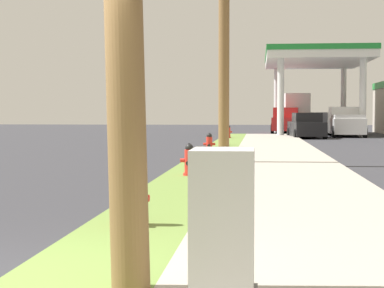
# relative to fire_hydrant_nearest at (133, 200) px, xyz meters

# --- Properties ---
(grass_verge) EXTENTS (1.40, 80.00, 0.12)m
(grass_verge) POSITION_rel_fire_hydrant_nearest_xyz_m (0.05, -2.85, -0.39)
(grass_verge) COLOR olive
(grass_verge) RESTS_ON ground
(fire_hydrant_nearest) EXTENTS (0.42, 0.38, 0.74)m
(fire_hydrant_nearest) POSITION_rel_fire_hydrant_nearest_xyz_m (0.00, 0.00, 0.00)
(fire_hydrant_nearest) COLOR red
(fire_hydrant_nearest) RESTS_ON grass_verge
(fire_hydrant_second) EXTENTS (0.42, 0.38, 0.74)m
(fire_hydrant_second) POSITION_rel_fire_hydrant_nearest_xyz_m (0.01, 6.72, 0.00)
(fire_hydrant_second) COLOR red
(fire_hydrant_second) RESTS_ON grass_verge
(fire_hydrant_third) EXTENTS (0.42, 0.37, 0.74)m
(fire_hydrant_third) POSITION_rel_fire_hydrant_nearest_xyz_m (-0.13, 14.68, 0.00)
(fire_hydrant_third) COLOR red
(fire_hydrant_third) RESTS_ON grass_verge
(fire_hydrant_fourth) EXTENTS (0.42, 0.37, 0.74)m
(fire_hydrant_fourth) POSITION_rel_fire_hydrant_nearest_xyz_m (0.04, 21.09, 0.00)
(fire_hydrant_fourth) COLOR red
(fire_hydrant_fourth) RESTS_ON grass_verge
(fire_hydrant_fifth) EXTENTS (0.42, 0.38, 0.74)m
(fire_hydrant_fifth) POSITION_rel_fire_hydrant_nearest_xyz_m (-0.14, 29.47, 0.00)
(fire_hydrant_fifth) COLOR red
(fire_hydrant_fifth) RESTS_ON grass_verge
(utility_pole_midground) EXTENTS (0.34, 1.40, 8.59)m
(utility_pole_midground) POSITION_rel_fire_hydrant_nearest_xyz_m (0.58, 11.05, 4.05)
(utility_pole_midground) COLOR olive
(utility_pole_midground) RESTS_ON grass_verge
(utility_cabinet) EXTENTS (0.53, 0.69, 1.18)m
(utility_cabinet) POSITION_rel_fire_hydrant_nearest_xyz_m (1.35, -3.41, 0.22)
(utility_cabinet) COLOR slate
(utility_cabinet) RESTS_ON sidewalk_slab
(car_silver_by_near_pump) EXTENTS (1.99, 4.52, 1.57)m
(car_silver_by_near_pump) POSITION_rel_fire_hydrant_nearest_xyz_m (6.68, 39.72, 0.28)
(car_silver_by_near_pump) COLOR #BCBCC1
(car_silver_by_near_pump) RESTS_ON ground
(car_black_by_far_pump) EXTENTS (2.24, 4.63, 1.57)m
(car_black_by_far_pump) POSITION_rel_fire_hydrant_nearest_xyz_m (4.54, 32.72, 0.28)
(car_black_by_far_pump) COLOR black
(car_black_by_far_pump) RESTS_ON ground
(truck_red_at_forecourt) EXTENTS (2.51, 5.54, 1.97)m
(truck_red_at_forecourt) POSITION_rel_fire_hydrant_nearest_xyz_m (3.73, 43.29, 0.47)
(truck_red_at_forecourt) COLOR red
(truck_red_at_forecourt) RESTS_ON ground
(truck_white_on_apron) EXTENTS (2.16, 5.42, 1.97)m
(truck_white_on_apron) POSITION_rel_fire_hydrant_nearest_xyz_m (7.29, 35.75, 0.47)
(truck_white_on_apron) COLOR white
(truck_white_on_apron) RESTS_ON ground
(truck_tan_at_far_bay) EXTENTS (2.62, 6.54, 3.11)m
(truck_tan_at_far_bay) POSITION_rel_fire_hydrant_nearest_xyz_m (4.44, 46.23, 1.04)
(truck_tan_at_far_bay) COLOR tan
(truck_tan_at_far_bay) RESTS_ON ground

